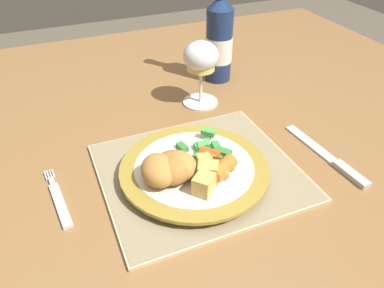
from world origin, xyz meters
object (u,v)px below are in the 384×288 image
Objects in this scene: bottle at (219,39)px; dining_table at (183,148)px; dinner_plate at (194,170)px; fork at (59,201)px; wine_glass at (201,60)px; table_knife at (331,159)px.

dining_table is at bearing -137.38° from bottle.
dinner_plate is 1.71× the size of fork.
wine_glass reaches higher than dinner_plate.
bottle is (0.14, 0.13, 0.18)m from dining_table.
fork is 0.50m from bottle.
table_knife is (0.24, -0.05, -0.01)m from dinner_plate.
fork is 1.01× the size of wine_glass.
table_knife is 1.42× the size of wine_glass.
dinner_plate is (-0.05, -0.18, 0.09)m from dining_table.
fork is (-0.26, -0.15, 0.08)m from dining_table.
fork is at bearing -144.86° from bottle.
bottle is (0.09, 0.09, 0.00)m from wine_glass.
dining_table is at bearing 128.40° from table_knife.
dining_table is 0.26m from bottle.
bottle is at bearing 58.11° from dinner_plate.
wine_glass is 0.51× the size of bottle.
dinner_plate is at bearing -121.89° from bottle.
dinner_plate is 1.74× the size of wine_glass.
bottle reaches higher than dinner_plate.
dinner_plate is 0.26m from wine_glass.
dinner_plate is at bearing -7.82° from fork.
dinner_plate is 0.24m from table_knife.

